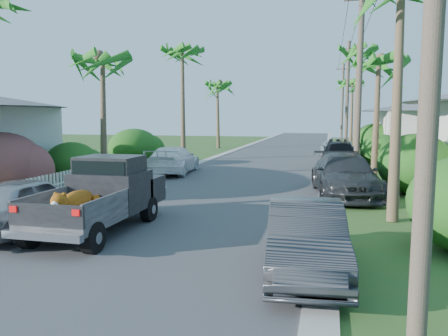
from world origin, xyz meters
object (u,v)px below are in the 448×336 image
(palm_l_b, at_px, (101,56))
(palm_r_c, at_px, (358,49))
(pickup_truck, at_px, (106,193))
(palm_r_b, at_px, (379,60))
(utility_pole_b, at_px, (359,85))
(parked_car_lf, at_px, (174,160))
(parked_car_rd, at_px, (338,148))
(palm_l_d, at_px, (218,83))
(palm_r_d, at_px, (353,82))
(parked_car_rf, at_px, (340,154))
(parked_car_rn, at_px, (306,239))
(utility_pole_d, at_px, (342,103))
(utility_pole_a, at_px, (435,4))
(parked_car_ln, at_px, (26,204))
(palm_l_c, at_px, (182,49))
(house_right_far, at_px, (441,130))
(utility_pole_c, at_px, (347,98))
(parked_car_rm, at_px, (345,176))

(palm_l_b, distance_m, palm_r_c, 19.21)
(pickup_truck, xyz_separation_m, palm_r_c, (7.99, 22.99, 7.10))
(palm_r_b, bearing_deg, pickup_truck, -124.99)
(palm_l_b, distance_m, utility_pole_b, 12.54)
(parked_car_lf, xyz_separation_m, palm_r_b, (10.70, 0.20, 5.20))
(palm_r_b, bearing_deg, parked_car_rd, 97.47)
(palm_l_d, height_order, palm_r_b, palm_l_d)
(pickup_truck, bearing_deg, palm_r_c, 70.83)
(palm_r_d, bearing_deg, parked_car_rf, -94.25)
(parked_car_rn, xyz_separation_m, utility_pole_d, (1.65, 42.27, 3.89))
(parked_car_rf, distance_m, parked_car_lf, 10.41)
(parked_car_rf, distance_m, utility_pole_a, 22.16)
(parked_car_ln, relative_size, palm_l_d, 0.59)
(palm_l_c, bearing_deg, utility_pole_b, -37.81)
(pickup_truck, distance_m, palm_l_b, 11.50)
(parked_car_rn, height_order, utility_pole_d, utility_pole_d)
(utility_pole_d, bearing_deg, utility_pole_a, -90.00)
(palm_r_b, relative_size, house_right_far, 0.80)
(palm_l_d, xyz_separation_m, palm_r_c, (12.70, -8.00, 1.67))
(parked_car_rn, distance_m, palm_l_b, 16.50)
(parked_car_rd, relative_size, palm_l_b, 0.72)
(palm_r_b, xyz_separation_m, palm_r_c, (-0.40, 11.00, 2.16))
(palm_l_b, relative_size, utility_pole_b, 0.82)
(utility_pole_c, bearing_deg, parked_car_rf, -94.20)
(parked_car_rf, relative_size, utility_pole_a, 0.55)
(parked_car_rm, relative_size, palm_l_d, 0.74)
(parked_car_rm, relative_size, utility_pole_b, 0.63)
(parked_car_ln, bearing_deg, palm_l_c, -84.58)
(parked_car_lf, height_order, palm_l_d, palm_l_d)
(parked_car_rm, relative_size, house_right_far, 0.63)
(palm_r_c, bearing_deg, parked_car_lf, -132.61)
(parked_car_rm, height_order, palm_l_b, palm_l_b)
(parked_car_rm, xyz_separation_m, palm_l_b, (-11.80, 2.09, 5.32))
(parked_car_rn, bearing_deg, palm_r_b, 74.24)
(parked_car_rn, bearing_deg, palm_r_d, 81.04)
(parked_car_rd, bearing_deg, house_right_far, 21.35)
(pickup_truck, distance_m, palm_l_d, 31.81)
(utility_pole_d, bearing_deg, utility_pole_c, -90.00)
(palm_l_c, height_order, utility_pole_c, palm_l_c)
(parked_car_ln, distance_m, palm_r_b, 17.30)
(utility_pole_b, xyz_separation_m, utility_pole_d, (0.00, 30.00, 0.00))
(parked_car_ln, distance_m, palm_r_c, 26.85)
(palm_l_d, relative_size, utility_pole_b, 0.86)
(parked_car_rn, height_order, parked_car_lf, parked_car_lf)
(utility_pole_a, distance_m, utility_pole_d, 45.00)
(palm_r_c, xyz_separation_m, utility_pole_d, (-0.60, 17.00, -3.51))
(parked_car_rm, distance_m, palm_r_d, 30.70)
(parked_car_rn, bearing_deg, parked_car_rf, 81.61)
(parked_car_rd, distance_m, palm_r_b, 13.36)
(palm_r_d, height_order, utility_pole_a, utility_pole_a)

